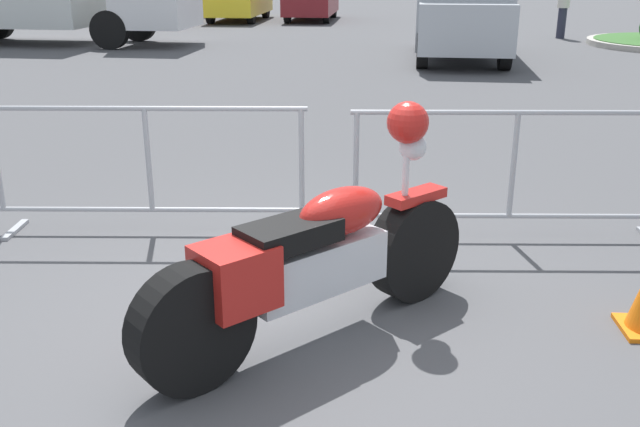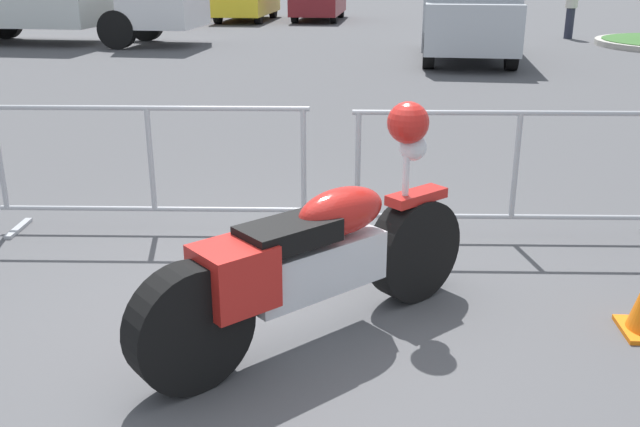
{
  "view_description": "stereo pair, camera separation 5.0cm",
  "coord_description": "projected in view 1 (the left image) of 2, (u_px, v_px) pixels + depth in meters",
  "views": [
    {
      "loc": [
        0.52,
        -4.06,
        2.17
      ],
      "look_at": [
        0.3,
        0.17,
        0.65
      ],
      "focal_mm": 40.0,
      "sensor_mm": 36.0,
      "label": 1
    },
    {
      "loc": [
        0.57,
        -4.06,
        2.17
      ],
      "look_at": [
        0.3,
        0.17,
        0.65
      ],
      "focal_mm": 40.0,
      "sensor_mm": 36.0,
      "label": 2
    }
  ],
  "objects": [
    {
      "name": "crowd_barrier_near",
      "position": [
        149.0,
        168.0,
        5.81
      ],
      "size": [
        2.59,
        0.54,
        1.07
      ],
      "rotation": [
        0.0,
        0.0,
        0.04
      ],
      "color": "#9EA0A5",
      "rests_on": "ground"
    },
    {
      "name": "parked_car_silver",
      "position": [
        96.0,
        0.0,
        26.27
      ],
      "size": [
        2.0,
        4.41,
        1.46
      ],
      "rotation": [
        0.0,
        0.0,
        1.51
      ],
      "color": "#B7BABF",
      "rests_on": "ground"
    },
    {
      "name": "parked_car_maroon",
      "position": [
        311.0,
        1.0,
        26.32
      ],
      "size": [
        1.9,
        4.18,
        1.39
      ],
      "rotation": [
        0.0,
        0.0,
        1.51
      ],
      "color": "maroon",
      "rests_on": "ground"
    },
    {
      "name": "pedestrian",
      "position": [
        563.0,
        5.0,
        20.27
      ],
      "size": [
        0.48,
        0.48,
        1.69
      ],
      "rotation": [
        0.0,
        0.0,
        5.36
      ],
      "color": "#262838",
      "rests_on": "ground"
    },
    {
      "name": "parked_car_red",
      "position": [
        165.0,
        0.0,
        25.92
      ],
      "size": [
        2.04,
        4.48,
        1.49
      ],
      "rotation": [
        0.0,
        0.0,
        1.51
      ],
      "color": "#B21E19",
      "rests_on": "ground"
    },
    {
      "name": "crowd_barrier_far",
      "position": [
        513.0,
        173.0,
        5.66
      ],
      "size": [
        2.59,
        0.54,
        1.07
      ],
      "rotation": [
        0.0,
        0.0,
        0.04
      ],
      "color": "#9EA0A5",
      "rests_on": "ground"
    },
    {
      "name": "delivery_van",
      "position": [
        462.0,
        2.0,
        16.14
      ],
      "size": [
        2.35,
        5.14,
        2.31
      ],
      "rotation": [
        0.0,
        0.0,
        -1.65
      ],
      "color": "#B2B7BC",
      "rests_on": "ground"
    },
    {
      "name": "ground_plane",
      "position": [
        273.0,
        317.0,
        4.58
      ],
      "size": [
        120.0,
        120.0,
        0.0
      ],
      "primitive_type": "plane",
      "color": "#4C4C4F"
    },
    {
      "name": "parked_car_tan",
      "position": [
        29.0,
        0.0,
        26.63
      ],
      "size": [
        1.91,
        4.21,
        1.4
      ],
      "rotation": [
        0.0,
        0.0,
        1.51
      ],
      "color": "tan",
      "rests_on": "ground"
    },
    {
      "name": "parked_car_yellow",
      "position": [
        239.0,
        0.0,
        26.09
      ],
      "size": [
        1.99,
        4.38,
        1.46
      ],
      "rotation": [
        0.0,
        0.0,
        1.51
      ],
      "color": "yellow",
      "rests_on": "ground"
    },
    {
      "name": "motorcycle",
      "position": [
        316.0,
        258.0,
        4.17
      ],
      "size": [
        1.88,
        1.77,
        1.35
      ],
      "rotation": [
        0.0,
        0.0,
        0.75
      ],
      "color": "black",
      "rests_on": "ground"
    }
  ]
}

